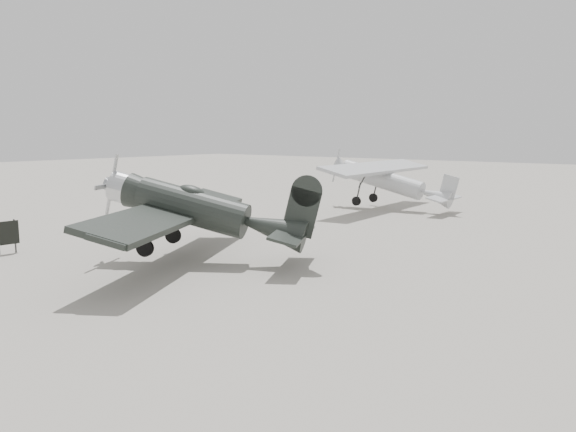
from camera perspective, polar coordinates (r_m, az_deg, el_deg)
name	(u,v)px	position (r m, az deg, el deg)	size (l,w,h in m)	color
ground	(215,267)	(19.78, -7.45, -5.18)	(160.00, 160.00, 0.00)	gray
lowwing_monoplane	(203,211)	(20.29, -8.65, 0.52)	(8.47, 10.57, 3.54)	black
highwing_monoplane	(387,177)	(34.92, 10.01, 3.97)	(8.03, 11.29, 3.21)	#AFB1B4
sign_board	(6,234)	(24.23, -26.69, -1.61)	(0.16, 0.92, 1.32)	#333333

